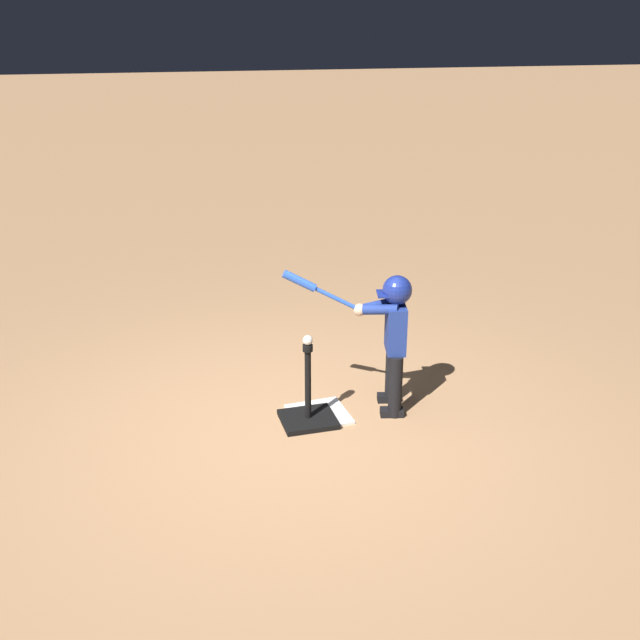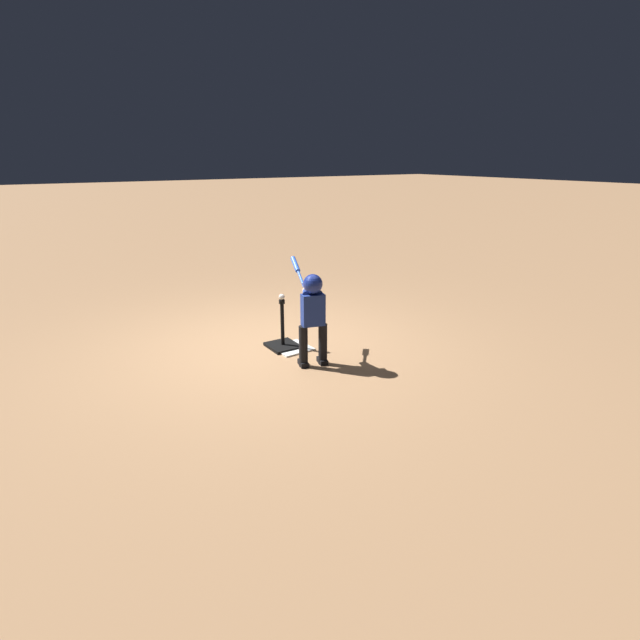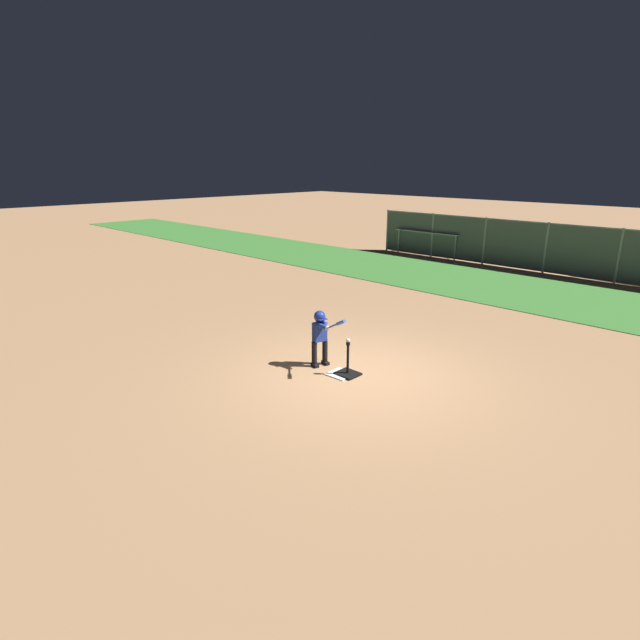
# 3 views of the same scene
# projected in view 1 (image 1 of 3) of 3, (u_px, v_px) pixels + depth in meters

# --- Properties ---
(ground_plane) EXTENTS (90.00, 90.00, 0.00)m
(ground_plane) POSITION_uv_depth(u_px,v_px,m) (292.00, 434.00, 5.56)
(ground_plane) COLOR #AD7F56
(home_plate) EXTENTS (0.46, 0.46, 0.02)m
(home_plate) POSITION_uv_depth(u_px,v_px,m) (319.00, 414.00, 5.83)
(home_plate) COLOR white
(home_plate) RESTS_ON ground_plane
(batting_tee) EXTENTS (0.41, 0.37, 0.64)m
(batting_tee) POSITION_uv_depth(u_px,v_px,m) (308.00, 411.00, 5.70)
(batting_tee) COLOR black
(batting_tee) RESTS_ON ground_plane
(batter_child) EXTENTS (0.95, 0.42, 1.16)m
(batter_child) POSITION_uv_depth(u_px,v_px,m) (391.00, 326.00, 5.68)
(batter_child) COLOR black
(batter_child) RESTS_ON ground_plane
(baseball) EXTENTS (0.07, 0.07, 0.07)m
(baseball) POSITION_uv_depth(u_px,v_px,m) (308.00, 340.00, 5.49)
(baseball) COLOR white
(baseball) RESTS_ON batting_tee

